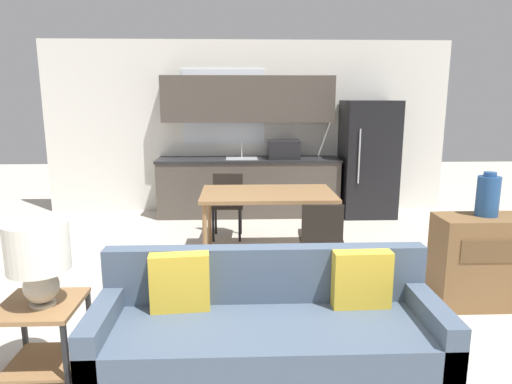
{
  "coord_description": "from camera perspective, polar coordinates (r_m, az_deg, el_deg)",
  "views": [
    {
      "loc": [
        -0.16,
        -2.74,
        1.84
      ],
      "look_at": [
        0.01,
        1.5,
        0.95
      ],
      "focal_mm": 32.0,
      "sensor_mm": 36.0,
      "label": 1
    }
  ],
  "objects": [
    {
      "name": "ground_plane",
      "position": [
        3.3,
        0.94,
        -22.03
      ],
      "size": [
        20.0,
        20.0,
        0.0
      ],
      "primitive_type": "plane",
      "color": "beige"
    },
    {
      "name": "refrigerator",
      "position": [
        7.3,
        13.81,
        4.05
      ],
      "size": [
        0.8,
        0.76,
        1.78
      ],
      "color": "black",
      "rests_on": "ground_plane"
    },
    {
      "name": "table_lamp",
      "position": [
        3.18,
        -25.59,
        -7.05
      ],
      "size": [
        0.38,
        0.38,
        0.55
      ],
      "color": "#B2A893",
      "rests_on": "side_table"
    },
    {
      "name": "wall_back",
      "position": [
        7.38,
        -1.09,
        8.1
      ],
      "size": [
        6.4,
        0.07,
        2.7
      ],
      "color": "silver",
      "rests_on": "ground_plane"
    },
    {
      "name": "dining_chair_far_left",
      "position": [
        6.04,
        -3.6,
        -1.13
      ],
      "size": [
        0.44,
        0.44,
        0.83
      ],
      "rotation": [
        0.0,
        0.0,
        -0.05
      ],
      "color": "black",
      "rests_on": "ground_plane"
    },
    {
      "name": "credenza",
      "position": [
        4.61,
        27.86,
        -7.64
      ],
      "size": [
        1.1,
        0.41,
        0.82
      ],
      "color": "brown",
      "rests_on": "ground_plane"
    },
    {
      "name": "kitchen_counter",
      "position": [
        7.14,
        -0.87,
        3.84
      ],
      "size": [
        2.82,
        0.65,
        2.15
      ],
      "color": "#4C443D",
      "rests_on": "ground_plane"
    },
    {
      "name": "dining_table",
      "position": [
        5.23,
        1.46,
        -0.7
      ],
      "size": [
        1.51,
        0.92,
        0.77
      ],
      "color": "olive",
      "rests_on": "ground_plane"
    },
    {
      "name": "vase",
      "position": [
        4.43,
        27.0,
        -0.39
      ],
      "size": [
        0.19,
        0.19,
        0.39
      ],
      "color": "#234C84",
      "rests_on": "credenza"
    },
    {
      "name": "couch",
      "position": [
        3.19,
        1.47,
        -16.53
      ],
      "size": [
        2.25,
        0.8,
        0.81
      ],
      "color": "#3D2D1E",
      "rests_on": "ground_plane"
    },
    {
      "name": "dining_chair_near_right",
      "position": [
        4.59,
        8.08,
        -5.4
      ],
      "size": [
        0.45,
        0.45,
        0.83
      ],
      "rotation": [
        0.0,
        0.0,
        3.06
      ],
      "color": "black",
      "rests_on": "ground_plane"
    },
    {
      "name": "side_table",
      "position": [
        3.4,
        -25.18,
        -15.12
      ],
      "size": [
        0.5,
        0.5,
        0.53
      ],
      "color": "olive",
      "rests_on": "ground_plane"
    }
  ]
}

